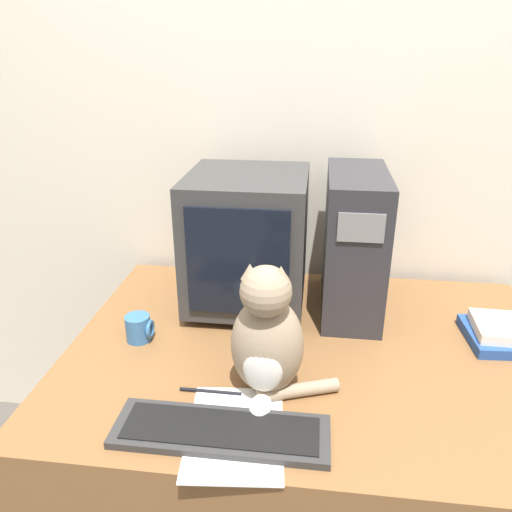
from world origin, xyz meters
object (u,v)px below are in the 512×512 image
Objects in this scene: computer_tower at (354,243)px; book_stack at (495,333)px; mug at (139,328)px; crt_monitor at (247,240)px; keyboard at (221,431)px; cat at (267,339)px; pen at (211,391)px.

computer_tower reaches higher than book_stack.
crt_monitor is at bearing 43.26° from mug.
keyboard is at bearing -87.47° from crt_monitor.
cat is at bearing -154.12° from book_stack.
crt_monitor is 1.23× the size of cat.
computer_tower is at bearing 64.02° from keyboard.
mug is at bearing -155.57° from computer_tower.
keyboard reaches higher than pen.
computer_tower is 2.88× the size of pen.
book_stack is at bearing 23.38° from pen.
crt_monitor is 0.46m from cat.
pen is at bearing -93.15° from crt_monitor.
cat is (0.11, -0.44, -0.07)m from crt_monitor.
crt_monitor is at bearing -177.48° from computer_tower.
mug is (-0.60, -0.27, -0.18)m from computer_tower.
cat is 2.27× the size of pen.
crt_monitor reaches higher than pen.
keyboard is 0.15m from pen.
computer_tower reaches higher than cat.
cat is at bearing 10.74° from pen.
computer_tower is 5.76× the size of mug.
crt_monitor reaches higher than cat.
pen is (-0.76, -0.33, -0.02)m from book_stack.
cat is at bearing -115.51° from computer_tower.
computer_tower is 0.93× the size of keyboard.
mug is (-0.30, 0.34, 0.03)m from keyboard.
book_stack is at bearing 29.09° from cat.
cat is 4.54× the size of mug.
cat reaches higher than book_stack.
keyboard is (0.03, -0.60, -0.21)m from crt_monitor.
cat is 0.44m from mug.
mug is at bearing -173.20° from book_stack.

